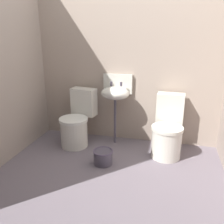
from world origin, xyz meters
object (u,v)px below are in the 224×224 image
object	(u,v)px
toilet_left	(77,123)
toilet_right	(167,131)
sink	(116,92)
bucket	(103,157)

from	to	relation	value
toilet_left	toilet_right	size ratio (longest dim) A/B	1.00
sink	bucket	distance (m)	0.93
sink	bucket	size ratio (longest dim) A/B	3.97
toilet_right	toilet_left	bearing A→B (deg)	2.79
toilet_right	sink	xyz separation A→B (m)	(-0.75, 0.19, 0.43)
sink	bucket	bearing A→B (deg)	-90.13
toilet_right	bucket	size ratio (longest dim) A/B	3.13
toilet_left	toilet_right	distance (m)	1.27
toilet_right	bucket	xyz separation A→B (m)	(-0.75, -0.46, -0.23)
toilet_right	sink	distance (m)	0.88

